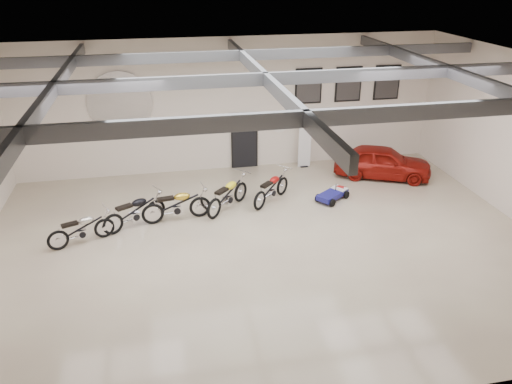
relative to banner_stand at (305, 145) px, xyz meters
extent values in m
cube|color=#C5B996|center=(-2.81, -5.50, -0.91)|extent=(16.00, 12.00, 0.01)
cube|color=gray|center=(-2.81, -5.50, 4.09)|extent=(16.00, 12.00, 0.01)
cube|color=silver|center=(-2.81, 0.50, 1.59)|extent=(16.00, 0.02, 5.00)
cube|color=black|center=(-2.31, 0.45, 0.14)|extent=(0.92, 0.08, 2.10)
imported|color=maroon|center=(2.58, -1.56, -0.31)|extent=(2.73, 3.82, 1.21)
camera|label=1|loc=(-5.50, -17.64, 6.51)|focal=35.00mm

